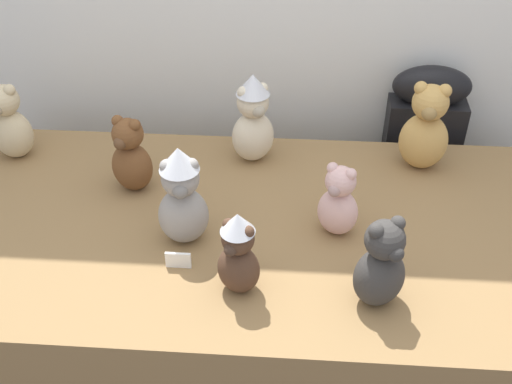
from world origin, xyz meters
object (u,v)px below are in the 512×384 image
object	(u,v)px
display_table	(256,314)
instrument_case	(413,184)
teddy_bear_honey	(425,129)
teddy_bear_sand	(9,123)
teddy_bear_charcoal	(381,265)
teddy_bear_ash	(182,197)
teddy_bear_cream	(253,119)
teddy_bear_cocoa	(238,254)
teddy_bear_blush	(338,202)
teddy_bear_chestnut	(131,156)

from	to	relation	value
display_table	instrument_case	size ratio (longest dim) A/B	1.94
teddy_bear_honey	instrument_case	bearing A→B (deg)	88.31
instrument_case	teddy_bear_sand	xyz separation A→B (m)	(-1.43, -0.30, 0.40)
teddy_bear_charcoal	teddy_bear_ash	bearing A→B (deg)	127.95
teddy_bear_sand	teddy_bear_charcoal	bearing A→B (deg)	-18.11
teddy_bear_charcoal	teddy_bear_ash	xyz separation A→B (m)	(-0.53, 0.20, 0.03)
display_table	teddy_bear_sand	bearing A→B (deg)	159.76
teddy_bear_charcoal	teddy_bear_ash	size ratio (longest dim) A/B	0.85
teddy_bear_cream	teddy_bear_honey	size ratio (longest dim) A/B	1.03
teddy_bear_cocoa	teddy_bear_honey	bearing A→B (deg)	72.52
display_table	teddy_bear_sand	xyz separation A→B (m)	(-0.84, 0.31, 0.52)
teddy_bear_blush	teddy_bear_cream	world-z (taller)	teddy_bear_cream
teddy_bear_cream	teddy_bear_chestnut	world-z (taller)	teddy_bear_cream
instrument_case	teddy_bear_cream	world-z (taller)	teddy_bear_cream
teddy_bear_honey	teddy_bear_ash	size ratio (longest dim) A/B	0.98
display_table	teddy_bear_charcoal	distance (m)	0.68
teddy_bear_honey	teddy_bear_chestnut	distance (m)	0.94
teddy_bear_cream	teddy_bear_sand	bearing A→B (deg)	154.99
teddy_bear_blush	teddy_bear_cream	xyz separation A→B (m)	(-0.27, 0.36, 0.05)
display_table	teddy_bear_honey	world-z (taller)	teddy_bear_honey
teddy_bear_cream	teddy_bear_honey	distance (m)	0.56
teddy_bear_charcoal	teddy_bear_ash	distance (m)	0.57
teddy_bear_honey	teddy_bear_chestnut	size ratio (longest dim) A/B	1.19
instrument_case	teddy_bear_cream	bearing A→B (deg)	-155.38
teddy_bear_cocoa	teddy_bear_honey	xyz separation A→B (m)	(0.55, 0.61, 0.02)
instrument_case	teddy_bear_charcoal	size ratio (longest dim) A/B	3.87
teddy_bear_cream	instrument_case	bearing A→B (deg)	-4.50
teddy_bear_charcoal	instrument_case	bearing A→B (deg)	43.01
instrument_case	display_table	bearing A→B (deg)	-132.17
teddy_bear_charcoal	teddy_bear_ash	world-z (taller)	teddy_bear_ash
instrument_case	teddy_bear_honey	world-z (taller)	teddy_bear_honey
instrument_case	teddy_bear_sand	bearing A→B (deg)	-166.60
teddy_bear_charcoal	teddy_bear_cocoa	xyz separation A→B (m)	(-0.36, 0.02, -0.00)
teddy_bear_sand	teddy_bear_chestnut	distance (m)	0.47
teddy_bear_cocoa	instrument_case	bearing A→B (deg)	79.87
teddy_bear_sand	teddy_bear_chestnut	world-z (taller)	teddy_bear_sand
teddy_bear_cocoa	teddy_bear_chestnut	size ratio (longest dim) A/B	0.98
display_table	teddy_bear_ash	xyz separation A→B (m)	(-0.20, -0.08, 0.55)
teddy_bear_sand	teddy_bear_cream	xyz separation A→B (m)	(0.81, 0.04, 0.03)
teddy_bear_chestnut	teddy_bear_ash	xyz separation A→B (m)	(0.20, -0.24, 0.03)
teddy_bear_blush	teddy_bear_honey	world-z (taller)	teddy_bear_honey
teddy_bear_blush	teddy_bear_honey	distance (m)	0.46
teddy_bear_blush	teddy_bear_cream	distance (m)	0.46
teddy_bear_cocoa	teddy_bear_chestnut	bearing A→B (deg)	156.31
teddy_bear_honey	teddy_bear_ash	bearing A→B (deg)	-138.84
teddy_bear_charcoal	teddy_bear_honey	bearing A→B (deg)	41.55
teddy_bear_cream	teddy_bear_chestnut	xyz separation A→B (m)	(-0.37, -0.19, -0.03)
teddy_bear_sand	teddy_bear_honey	size ratio (longest dim) A/B	0.89
teddy_bear_cocoa	teddy_bear_blush	bearing A→B (deg)	68.34
display_table	teddy_bear_ash	size ratio (longest dim) A/B	6.38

